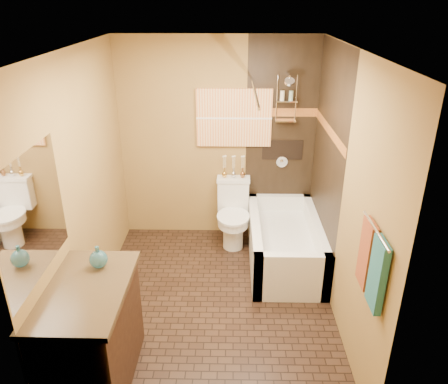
{
  "coord_description": "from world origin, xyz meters",
  "views": [
    {
      "loc": [
        0.17,
        -3.63,
        2.9
      ],
      "look_at": [
        0.1,
        0.4,
        1.06
      ],
      "focal_mm": 35.0,
      "sensor_mm": 36.0,
      "label": 1
    }
  ],
  "objects_px": {
    "sunset_painting": "(234,118)",
    "bathtub": "(285,246)",
    "vanity": "(91,335)",
    "toilet": "(233,213)"
  },
  "relations": [
    {
      "from": "toilet",
      "to": "vanity",
      "type": "height_order",
      "value": "vanity"
    },
    {
      "from": "toilet",
      "to": "vanity",
      "type": "xyz_separation_m",
      "value": [
        -1.12,
        -2.21,
        0.05
      ]
    },
    {
      "from": "bathtub",
      "to": "vanity",
      "type": "xyz_separation_m",
      "value": [
        -1.72,
        -1.75,
        0.24
      ]
    },
    {
      "from": "vanity",
      "to": "toilet",
      "type": "bearing_deg",
      "value": 63.48
    },
    {
      "from": "bathtub",
      "to": "vanity",
      "type": "distance_m",
      "value": 2.47
    },
    {
      "from": "bathtub",
      "to": "vanity",
      "type": "height_order",
      "value": "vanity"
    },
    {
      "from": "sunset_painting",
      "to": "bathtub",
      "type": "bearing_deg",
      "value": -50.39
    },
    {
      "from": "vanity",
      "to": "sunset_painting",
      "type": "bearing_deg",
      "value": 66.04
    },
    {
      "from": "sunset_painting",
      "to": "toilet",
      "type": "xyz_separation_m",
      "value": [
        0.0,
        -0.27,
        -1.14
      ]
    },
    {
      "from": "sunset_painting",
      "to": "bathtub",
      "type": "distance_m",
      "value": 1.63
    }
  ]
}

